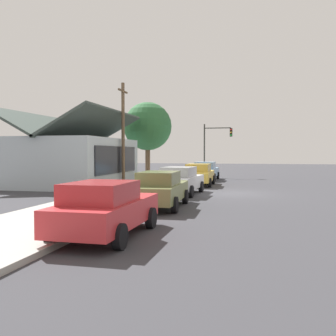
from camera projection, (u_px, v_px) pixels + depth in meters
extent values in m
plane|color=#38383D|center=(232.00, 193.00, 22.35)|extent=(120.00, 120.00, 0.00)
cube|color=#A3A099|center=(141.00, 190.00, 23.60)|extent=(60.00, 4.20, 0.16)
cube|color=red|center=(107.00, 213.00, 10.89)|extent=(4.47, 1.88, 0.70)
cube|color=#A9272B|center=(101.00, 192.00, 10.43)|extent=(2.16, 1.63, 0.56)
cylinder|color=black|center=(98.00, 216.00, 12.46)|extent=(0.66, 0.23, 0.66)
cylinder|color=black|center=(151.00, 218.00, 12.03)|extent=(0.66, 0.23, 0.66)
cylinder|color=black|center=(53.00, 233.00, 9.78)|extent=(0.66, 0.23, 0.66)
cylinder|color=black|center=(120.00, 237.00, 9.35)|extent=(0.66, 0.23, 0.66)
cube|color=olive|center=(161.00, 192.00, 16.58)|extent=(4.69, 1.86, 0.70)
cube|color=#61683C|center=(159.00, 178.00, 16.10)|extent=(2.27, 1.58, 0.56)
cylinder|color=black|center=(150.00, 196.00, 18.16)|extent=(0.67, 0.24, 0.66)
cylinder|color=black|center=(185.00, 197.00, 17.84)|extent=(0.67, 0.24, 0.66)
cylinder|color=black|center=(133.00, 204.00, 15.35)|extent=(0.67, 0.24, 0.66)
cylinder|color=black|center=(175.00, 205.00, 15.02)|extent=(0.67, 0.24, 0.66)
cube|color=silver|center=(181.00, 183.00, 21.79)|extent=(4.74, 2.07, 0.70)
cube|color=#A0A2A6|center=(179.00, 172.00, 21.31)|extent=(2.31, 1.72, 0.56)
cylinder|color=black|center=(172.00, 186.00, 23.44)|extent=(0.67, 0.26, 0.66)
cylinder|color=black|center=(201.00, 187.00, 22.93)|extent=(0.67, 0.26, 0.66)
cylinder|color=black|center=(158.00, 191.00, 20.67)|extent=(0.67, 0.26, 0.66)
cylinder|color=black|center=(191.00, 192.00, 20.17)|extent=(0.67, 0.26, 0.66)
cube|color=gold|center=(199.00, 176.00, 27.65)|extent=(4.65, 1.88, 0.70)
cube|color=gold|center=(198.00, 168.00, 27.17)|extent=(2.24, 1.62, 0.56)
cylinder|color=black|center=(190.00, 179.00, 29.24)|extent=(0.66, 0.23, 0.66)
cylinder|color=black|center=(213.00, 180.00, 28.88)|extent=(0.66, 0.23, 0.66)
cylinder|color=black|center=(184.00, 182.00, 26.45)|extent=(0.66, 0.23, 0.66)
cylinder|color=black|center=(210.00, 183.00, 26.08)|extent=(0.66, 0.23, 0.66)
cube|color=#8CB7E0|center=(206.00, 172.00, 33.21)|extent=(4.80, 1.83, 0.70)
cube|color=#779CBE|center=(205.00, 165.00, 32.72)|extent=(2.31, 1.59, 0.56)
cylinder|color=black|center=(198.00, 175.00, 34.87)|extent=(0.66, 0.23, 0.66)
cylinder|color=black|center=(218.00, 175.00, 34.46)|extent=(0.66, 0.23, 0.66)
cylinder|color=black|center=(193.00, 177.00, 31.99)|extent=(0.66, 0.23, 0.66)
cylinder|color=black|center=(214.00, 177.00, 31.58)|extent=(0.66, 0.23, 0.66)
cube|color=#ADBCC6|center=(72.00, 162.00, 28.20)|extent=(9.89, 7.09, 3.43)
cube|color=black|center=(117.00, 160.00, 27.40)|extent=(7.91, 0.08, 1.92)
cube|color=#3F4C47|center=(94.00, 126.00, 27.70)|extent=(10.49, 3.84, 2.14)
cube|color=#3F4C47|center=(50.00, 126.00, 28.49)|extent=(10.49, 3.84, 2.14)
cylinder|color=brown|center=(148.00, 159.00, 34.81)|extent=(0.44, 0.44, 3.59)
sphere|color=#2D6638|center=(148.00, 126.00, 34.69)|extent=(4.39, 4.39, 4.39)
cylinder|color=#383833|center=(204.00, 150.00, 37.50)|extent=(0.14, 0.14, 5.20)
cylinder|color=#383833|center=(218.00, 128.00, 37.12)|extent=(0.10, 2.60, 0.10)
cube|color=black|center=(231.00, 132.00, 36.85)|extent=(0.28, 0.24, 0.80)
sphere|color=red|center=(231.00, 130.00, 36.69)|extent=(0.16, 0.16, 0.16)
sphere|color=yellow|center=(231.00, 132.00, 36.70)|extent=(0.16, 0.16, 0.16)
sphere|color=green|center=(231.00, 135.00, 36.71)|extent=(0.16, 0.16, 0.16)
cylinder|color=brown|center=(123.00, 134.00, 27.92)|extent=(0.24, 0.24, 7.50)
cube|color=brown|center=(123.00, 91.00, 27.79)|extent=(1.80, 0.12, 0.12)
cylinder|color=red|center=(175.00, 180.00, 26.83)|extent=(0.22, 0.22, 0.55)
sphere|color=red|center=(175.00, 175.00, 26.82)|extent=(0.18, 0.18, 0.18)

